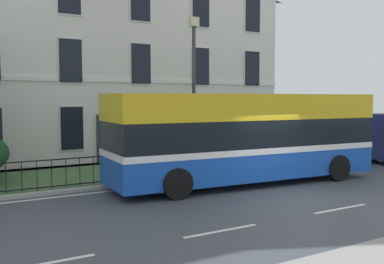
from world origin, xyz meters
TOP-DOWN VIEW (x-y plane):
  - ground_plane at (0.00, 0.82)m, footprint 60.00×56.00m
  - georgian_townhouse at (-2.71, 13.62)m, footprint 20.36×8.82m
  - iron_verge_railing at (-2.71, 4.40)m, footprint 16.56×0.04m
  - single_decker_bus at (0.01, 2.51)m, footprint 10.14×3.19m
  - street_lamp_post at (-0.73, 4.90)m, footprint 0.36×0.24m
  - litter_bin at (-3.21, 5.05)m, footprint 0.57×0.57m

SIDE VIEW (x-z plane):
  - ground_plane at x=0.00m, z-range -0.11..0.07m
  - iron_verge_railing at x=-2.71m, z-range 0.14..1.11m
  - litter_bin at x=-3.21m, z-range 0.12..1.34m
  - single_decker_bus at x=0.01m, z-range 0.08..3.28m
  - street_lamp_post at x=-0.73m, z-range 0.60..6.68m
  - georgian_townhouse at x=-2.71m, z-range 0.15..11.75m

